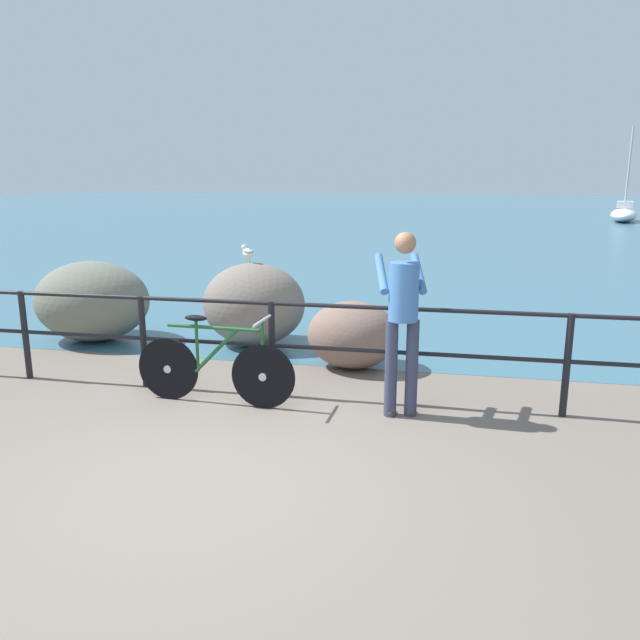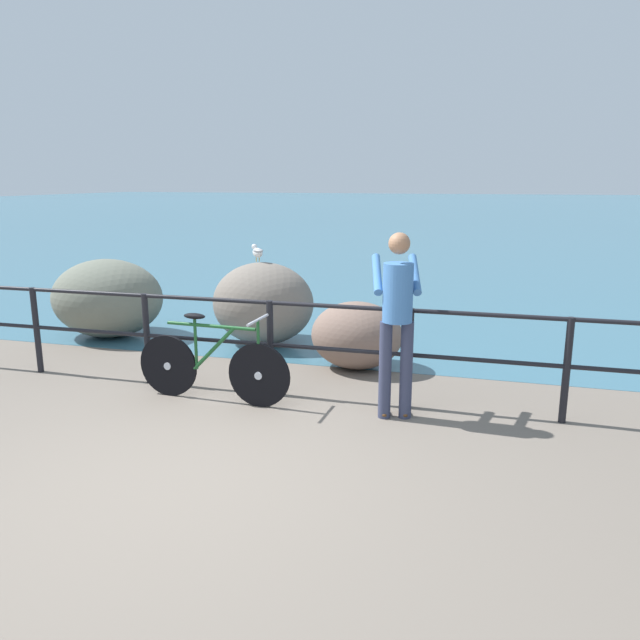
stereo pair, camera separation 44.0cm
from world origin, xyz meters
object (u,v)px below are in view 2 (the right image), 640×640
person_at_railing (397,317)px  breakwater_boulder_main (263,303)px  bicycle (213,365)px  breakwater_boulder_left (108,298)px  seagull (257,252)px  breakwater_boulder_right (357,335)px

person_at_railing → breakwater_boulder_main: size_ratio=1.26×
bicycle → person_at_railing: person_at_railing is taller
bicycle → breakwater_boulder_main: bearing=100.4°
bicycle → breakwater_boulder_left: 3.34m
bicycle → seagull: bearing=102.4°
bicycle → breakwater_boulder_right: bicycle is taller
bicycle → breakwater_boulder_right: size_ratio=1.53×
bicycle → seagull: (-0.40, 2.37, 0.89)m
bicycle → seagull: seagull is taller
breakwater_boulder_left → seagull: bearing=7.7°
breakwater_boulder_left → person_at_railing: bearing=-23.9°
breakwater_boulder_main → person_at_railing: bearing=-45.6°
bicycle → seagull: size_ratio=5.72×
person_at_railing → breakwater_boulder_left: person_at_railing is taller
bicycle → breakwater_boulder_left: size_ratio=1.05×
person_at_railing → breakwater_boulder_right: bearing=11.6°
person_at_railing → seagull: person_at_railing is taller
bicycle → person_at_railing: (1.87, 0.07, 0.60)m
breakwater_boulder_main → breakwater_boulder_right: size_ratio=1.28×
breakwater_boulder_right → breakwater_boulder_left: bearing=171.7°
breakwater_boulder_main → seagull: seagull is taller
bicycle → breakwater_boulder_main: (-0.31, 2.29, 0.18)m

